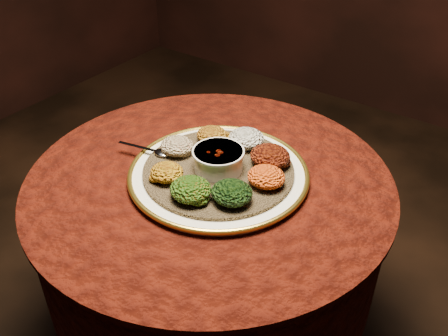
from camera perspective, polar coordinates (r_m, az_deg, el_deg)
The scene contains 13 objects.
table at distance 1.42m, azimuth -1.57°, elevation -6.90°, with size 0.96×0.96×0.73m.
platter at distance 1.29m, azimuth -0.64°, elevation -0.65°, with size 0.51×0.51×0.02m.
injera at distance 1.29m, azimuth -0.64°, elevation -0.26°, with size 0.39×0.39×0.01m, color brown.
stew_bowl at distance 1.27m, azimuth -0.65°, elevation 1.11°, with size 0.13×0.13×0.06m.
spoon at distance 1.35m, azimuth -7.49°, elevation 1.85°, with size 0.16×0.05×0.01m.
portion_ayib at distance 1.37m, azimuth 2.59°, elevation 3.43°, with size 0.10×0.09×0.05m, color silver.
portion_kitfo at distance 1.29m, azimuth 5.29°, elevation 1.35°, with size 0.11×0.10×0.05m, color black.
portion_tikil at distance 1.22m, azimuth 4.85°, elevation -1.01°, with size 0.09×0.09×0.05m, color #A75D0D.
portion_gomen at distance 1.16m, azimuth 0.90°, elevation -2.83°, with size 0.10×0.09×0.05m, color black.
portion_mixveg at distance 1.18m, azimuth -3.83°, elevation -2.45°, with size 0.10×0.10×0.05m, color #8C2A09.
portion_kik at distance 1.24m, azimuth -6.55°, elevation -0.49°, with size 0.08×0.08×0.04m, color #B68410.
portion_timatim at distance 1.34m, azimuth -5.40°, elevation 2.55°, with size 0.09×0.09×0.04m, color maroon.
portion_shiro at distance 1.39m, azimuth -1.39°, elevation 3.81°, with size 0.09×0.08×0.04m, color #936211.
Camera 1 is at (0.64, -0.84, 1.50)m, focal length 40.00 mm.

